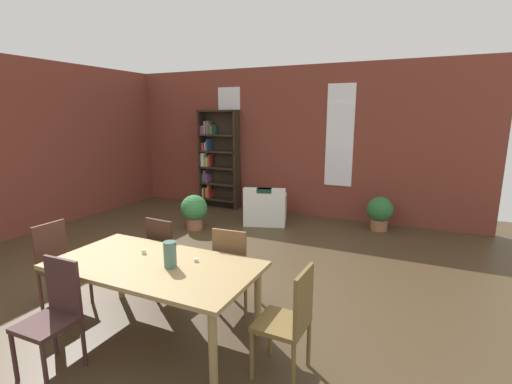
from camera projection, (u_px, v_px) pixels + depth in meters
name	position (u px, v px, depth m)	size (l,w,h in m)	color
ground_plane	(167.00, 285.00, 4.65)	(10.31, 10.31, 0.00)	#453622
back_wall_brick	(282.00, 141.00, 7.90)	(8.18, 0.12, 3.11)	brown
window_pane_0	(230.00, 133.00, 8.32)	(0.55, 0.02, 2.02)	white
window_pane_1	(340.00, 136.00, 7.29)	(0.55, 0.02, 2.02)	white
dining_table	(155.00, 271.00, 3.47)	(1.98, 1.03, 0.74)	#987D4D
vase_on_table	(170.00, 254.00, 3.35)	(0.12, 0.12, 0.24)	#4C7266
tealight_candle_0	(144.00, 252.00, 3.69)	(0.04, 0.04, 0.04)	silver
tealight_candle_1	(196.00, 260.00, 3.49)	(0.04, 0.04, 0.03)	silver
dining_chair_near_left	(54.00, 313.00, 3.03)	(0.41, 0.41, 0.95)	#3E2423
dining_chair_head_right	(290.00, 319.00, 2.94)	(0.41, 0.41, 0.95)	brown
dining_chair_far_left	(167.00, 253.00, 4.34)	(0.43, 0.43, 0.95)	#382117
dining_chair_far_right	(234.00, 266.00, 3.97)	(0.43, 0.43, 0.95)	brown
dining_chair_head_left	(59.00, 262.00, 4.07)	(0.41, 0.41, 0.95)	#512F22
bookshelf_tall	(217.00, 159.00, 8.40)	(0.96, 0.29, 2.23)	#2D2319
armchair_white	(266.00, 209.00, 7.30)	(1.01, 1.01, 0.75)	silver
potted_plant_by_shelf	(380.00, 212.00, 6.80)	(0.48, 0.48, 0.64)	#9E6042
potted_plant_corner	(194.00, 210.00, 6.86)	(0.50, 0.50, 0.66)	#9E6042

